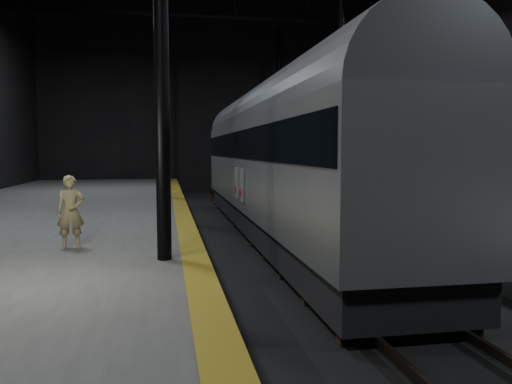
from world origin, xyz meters
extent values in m
plane|color=black|center=(0.00, 0.00, 0.00)|extent=(44.00, 44.00, 0.00)
cube|color=#4B4B49|center=(-7.50, 0.00, 0.50)|extent=(9.00, 43.80, 1.00)
cube|color=olive|center=(-3.25, 0.00, 1.00)|extent=(0.50, 43.80, 0.01)
cube|color=#3F3328|center=(-0.72, 0.00, 0.17)|extent=(0.08, 43.00, 0.14)
cube|color=#3F3328|center=(0.72, 0.00, 0.17)|extent=(0.08, 43.00, 0.14)
cube|color=black|center=(0.00, 0.00, 0.06)|extent=(2.40, 42.00, 0.12)
cylinder|color=black|center=(-3.80, 8.00, 6.00)|extent=(0.26, 0.26, 10.00)
cylinder|color=black|center=(3.80, 8.00, 6.00)|extent=(0.26, 0.26, 10.00)
cylinder|color=black|center=(-3.80, 20.00, 6.00)|extent=(0.26, 0.26, 10.00)
cylinder|color=black|center=(3.80, 20.00, 6.00)|extent=(0.26, 0.26, 10.00)
cube|color=black|center=(0.00, 14.00, 10.00)|extent=(23.60, 0.15, 0.18)
cube|color=#A4A6AC|center=(0.00, 3.11, 2.47)|extent=(2.81, 19.38, 2.91)
cube|color=black|center=(0.00, 3.11, 0.65)|extent=(2.57, 18.99, 0.82)
cube|color=black|center=(0.00, 3.11, 3.15)|extent=(2.87, 19.09, 0.87)
cylinder|color=slate|center=(0.00, 3.11, 3.92)|extent=(2.75, 19.19, 2.75)
cube|color=black|center=(0.00, -3.68, 0.29)|extent=(1.74, 2.13, 0.34)
cube|color=black|center=(0.00, 9.89, 0.29)|extent=(1.74, 2.13, 0.34)
cube|color=silver|center=(-1.44, 2.14, 1.89)|extent=(0.04, 0.73, 1.02)
cube|color=silver|center=(-1.44, 3.30, 1.89)|extent=(0.04, 0.73, 1.02)
cylinder|color=#A31514|center=(-1.46, 2.31, 1.65)|extent=(0.03, 0.25, 0.25)
cylinder|color=#A31514|center=(-1.46, 3.47, 1.65)|extent=(0.03, 0.25, 0.25)
imported|color=tan|center=(-5.66, -2.58, 1.74)|extent=(0.59, 0.43, 1.48)
camera|label=1|loc=(-3.77, -13.07, 2.98)|focal=35.00mm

